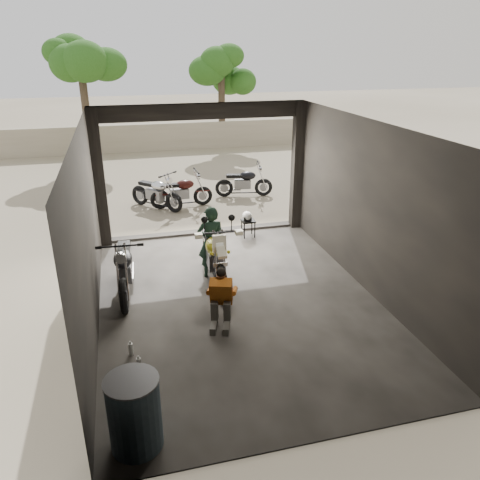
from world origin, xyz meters
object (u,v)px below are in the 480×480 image
main_bike (214,252)px  rider (211,242)px  outside_bike_b (181,189)px  mechanic (221,301)px  sign_post (342,156)px  helmet (247,216)px  oil_drum (135,414)px  outside_bike_a (156,190)px  left_bike (124,264)px  outside_bike_c (244,180)px  stool (248,223)px

main_bike → rider: 0.28m
outside_bike_b → mechanic: outside_bike_b is taller
mechanic → sign_post: 6.09m
helmet → oil_drum: bearing=-102.8°
outside_bike_a → mechanic: size_ratio=1.68×
left_bike → mechanic: (1.51, -1.57, -0.13)m
rider → sign_post: (3.95, 2.42, 1.01)m
outside_bike_c → helmet: (-0.81, -3.30, 0.03)m
outside_bike_a → rider: bearing=-125.0°
outside_bike_c → oil_drum: size_ratio=1.64×
mechanic → stool: 4.03m
main_bike → mechanic: 1.60m
main_bike → oil_drum: (-1.72, -3.84, -0.19)m
helmet → outside_bike_c: bearing=89.9°
sign_post → outside_bike_b: bearing=159.8°
rider → mechanic: 1.88m
mechanic → sign_post: bearing=63.7°
outside_bike_a → outside_bike_c: 2.81m
outside_bike_b → main_bike: bearing=177.3°
left_bike → stool: size_ratio=4.11×
left_bike → outside_bike_a: left_bike is taller
main_bike → mechanic: bearing=-95.6°
main_bike → outside_bike_a: (-0.69, 4.94, -0.12)m
outside_bike_b → sign_post: size_ratio=0.61×
outside_bike_c → stool: (-0.77, -3.30, -0.16)m
outside_bike_b → outside_bike_c: bearing=-76.7°
mechanic → main_bike: bearing=100.3°
left_bike → sign_post: (5.67, 2.69, 1.15)m
outside_bike_b → rider: (-0.03, -4.62, 0.22)m
outside_bike_c → sign_post: bearing=-135.5°
outside_bike_c → helmet: 3.40m
rider → left_bike: bearing=15.9°
mechanic → oil_drum: mechanic is taller
stool → oil_drum: (-3.02, -6.00, 0.11)m
outside_bike_c → oil_drum: 10.04m
outside_bike_b → oil_drum: size_ratio=1.67×
outside_bike_a → mechanic: outside_bike_a is taller
helmet → rider: bearing=-110.1°
main_bike → outside_bike_b: bearing=91.7°
outside_bike_a → rider: (0.70, -4.68, 0.21)m
left_bike → outside_bike_a: size_ratio=1.11×
helmet → oil_drum: oil_drum is taller
outside_bike_a → oil_drum: 8.85m
outside_bike_c → stool: outside_bike_c is taller
left_bike → oil_drum: size_ratio=1.91×
left_bike → outside_bike_c: 6.65m
outside_bike_c → rider: size_ratio=1.03×
outside_bike_a → outside_bike_c: size_ratio=1.05×
main_bike → mechanic: main_bike is taller
mechanic → stool: size_ratio=2.21×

